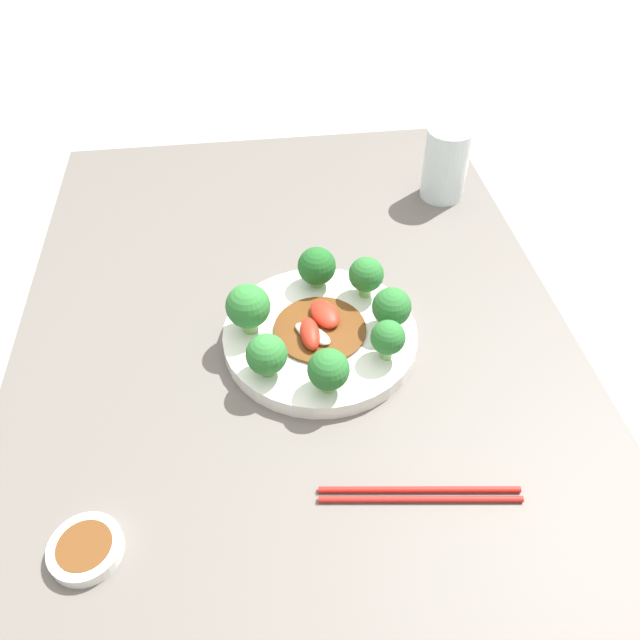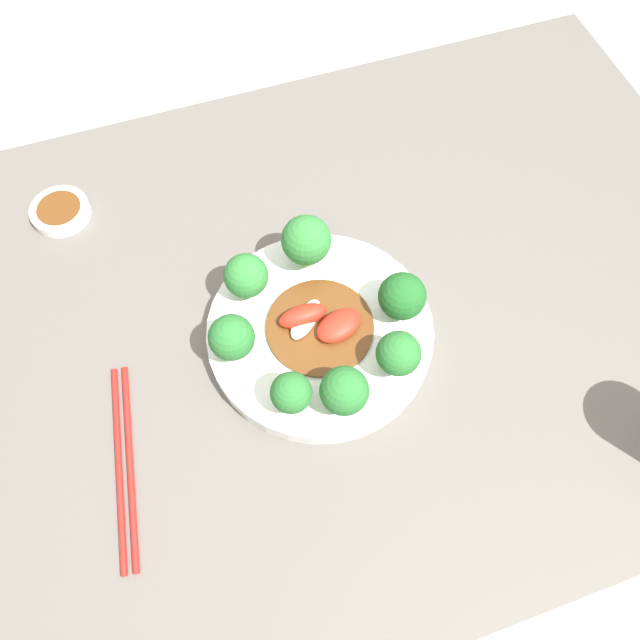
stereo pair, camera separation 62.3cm
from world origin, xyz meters
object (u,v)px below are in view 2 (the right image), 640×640
at_px(plate, 320,332).
at_px(broccoli_northwest, 398,354).
at_px(chopsticks, 125,464).
at_px(broccoli_north, 344,391).
at_px(broccoli_south, 306,241).
at_px(stirfry_center, 320,324).
at_px(broccoli_southeast, 246,276).
at_px(sauce_dish, 60,211).
at_px(broccoli_west, 402,297).
at_px(broccoli_east, 232,338).
at_px(broccoli_northeast, 291,393).

bearing_deg(plate, broccoli_northwest, 130.86).
bearing_deg(chopsticks, broccoli_north, 176.15).
relative_size(broccoli_north, broccoli_northwest, 1.02).
height_order(plate, broccoli_north, broccoli_north).
relative_size(broccoli_south, stirfry_center, 0.58).
height_order(broccoli_north, broccoli_southeast, broccoli_north).
bearing_deg(sauce_dish, stirfry_center, 133.87).
relative_size(broccoli_southeast, chopsticks, 0.26).
distance_m(stirfry_center, chopsticks, 0.26).
height_order(broccoli_west, stirfry_center, broccoli_west).
xyz_separation_m(broccoli_south, chopsticks, (0.26, 0.17, -0.06)).
bearing_deg(sauce_dish, broccoli_east, 120.95).
bearing_deg(broccoli_south, plate, 81.08).
distance_m(plate, broccoli_northeast, 0.11).
relative_size(broccoli_southeast, sauce_dish, 0.78).
height_order(plate, broccoli_southeast, broccoli_southeast).
relative_size(plate, broccoli_north, 4.17).
distance_m(broccoli_north, broccoli_west, 0.13).
relative_size(stirfry_center, sauce_dish, 1.65).
relative_size(plate, broccoli_west, 4.29).
xyz_separation_m(broccoli_northwest, broccoli_south, (0.05, -0.17, 0.01)).
distance_m(plate, broccoli_east, 0.11).
xyz_separation_m(stirfry_center, sauce_dish, (0.27, -0.28, -0.02)).
bearing_deg(chopsticks, broccoli_west, -168.40).
xyz_separation_m(broccoli_northeast, chopsticks, (0.19, -0.00, -0.05)).
bearing_deg(broccoli_east, broccoli_north, 134.16).
height_order(broccoli_northeast, broccoli_west, broccoli_west).
distance_m(plate, broccoli_south, 0.11).
bearing_deg(sauce_dish, broccoli_south, 146.51).
relative_size(broccoli_east, broccoli_north, 0.96).
distance_m(broccoli_east, chopsticks, 0.18).
xyz_separation_m(broccoli_northwest, chopsticks, (0.31, 0.00, -0.06)).
bearing_deg(broccoli_southeast, chopsticks, 39.91).
relative_size(broccoli_north, stirfry_center, 0.51).
distance_m(broccoli_southeast, chopsticks, 0.25).
bearing_deg(stirfry_center, chopsticks, 17.98).
height_order(plate, broccoli_northwest, broccoli_northwest).
bearing_deg(stirfry_center, plate, 85.76).
bearing_deg(broccoli_north, broccoli_west, -139.18).
height_order(broccoli_northeast, chopsticks, broccoli_northeast).
bearing_deg(broccoli_north, chopsticks, -3.85).
bearing_deg(plate, chopsticks, 17.56).
bearing_deg(stirfry_center, broccoli_west, 173.93).
bearing_deg(plate, sauce_dish, -46.35).
bearing_deg(broccoli_west, broccoli_northeast, 24.74).
distance_m(plate, broccoli_north, 0.11).
bearing_deg(broccoli_west, broccoli_northwest, 64.50).
bearing_deg(plate, broccoli_south, -98.92).
height_order(plate, sauce_dish, plate).
distance_m(broccoli_west, chopsticks, 0.36).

